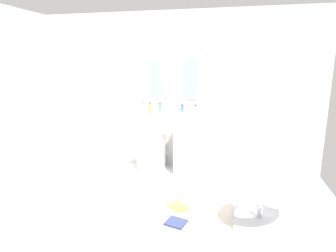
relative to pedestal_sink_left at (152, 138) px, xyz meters
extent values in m
cube|color=silver|center=(0.30, -1.33, -0.56)|extent=(4.80, 3.60, 0.04)
cube|color=silver|center=(0.30, 0.32, 0.76)|extent=(4.80, 0.10, 2.60)
cube|color=white|center=(0.00, 0.00, -0.22)|extent=(0.40, 0.40, 0.66)
cylinder|color=white|center=(0.00, 0.00, 0.28)|extent=(0.49, 0.49, 0.33)
cylinder|color=#B7BABF|center=(0.00, 0.14, 0.50)|extent=(0.02, 0.02, 0.10)
cube|color=white|center=(0.61, 0.00, -0.22)|extent=(0.40, 0.40, 0.66)
cylinder|color=white|center=(0.61, 0.00, 0.28)|extent=(0.49, 0.49, 0.33)
cylinder|color=#B7BABF|center=(0.61, 0.14, 0.50)|extent=(0.02, 0.02, 0.10)
cube|color=#8C9EA8|center=(0.00, 0.25, 0.96)|extent=(0.22, 0.03, 0.62)
cube|color=#8C9EA8|center=(0.61, 0.25, 0.96)|extent=(0.22, 0.03, 0.62)
cube|color=#B7BABF|center=(1.63, -1.31, -0.51)|extent=(0.56, 0.50, 0.06)
cylinder|color=#B7BABF|center=(1.63, -1.31, -0.34)|extent=(0.05, 0.05, 0.34)
torus|color=white|center=(1.63, -1.31, -0.14)|extent=(1.10, 1.10, 0.49)
cylinder|color=#B7BABF|center=(-1.26, -0.93, -0.07)|extent=(0.03, 0.03, 0.95)
cylinder|color=#B7BABF|center=(-1.08, -0.93, 0.36)|extent=(0.36, 0.02, 0.02)
cube|color=white|center=(-1.08, -0.93, 0.11)|extent=(0.04, 0.22, 0.50)
cube|color=beige|center=(0.90, -1.39, -0.54)|extent=(0.98, 0.86, 0.01)
cube|color=gold|center=(0.69, -1.20, -0.52)|extent=(0.30, 0.28, 0.02)
cube|color=navy|center=(0.73, -1.57, -0.52)|extent=(0.26, 0.24, 0.03)
cylinder|color=white|center=(1.14, -1.26, -0.49)|extent=(0.07, 0.07, 0.09)
cylinder|color=white|center=(-0.11, -0.07, 0.52)|extent=(0.04, 0.04, 0.15)
cylinder|color=black|center=(-0.11, -0.07, 0.60)|extent=(0.02, 0.02, 0.02)
cylinder|color=silver|center=(0.72, 0.06, 0.50)|extent=(0.05, 0.05, 0.12)
cylinder|color=black|center=(0.72, 0.06, 0.57)|extent=(0.03, 0.03, 0.02)
cylinder|color=#C68C38|center=(0.02, -0.14, 0.53)|extent=(0.04, 0.04, 0.16)
cylinder|color=black|center=(0.02, -0.14, 0.61)|extent=(0.02, 0.02, 0.02)
cylinder|color=#4C72B7|center=(0.50, 0.07, 0.50)|extent=(0.06, 0.06, 0.11)
cylinder|color=black|center=(0.50, 0.07, 0.57)|extent=(0.03, 0.03, 0.02)
cylinder|color=#59996B|center=(0.12, 0.10, 0.51)|extent=(0.05, 0.05, 0.12)
cylinder|color=black|center=(0.12, 0.10, 0.57)|extent=(0.03, 0.03, 0.02)
camera|label=1|loc=(1.27, -4.36, 1.23)|focal=30.03mm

